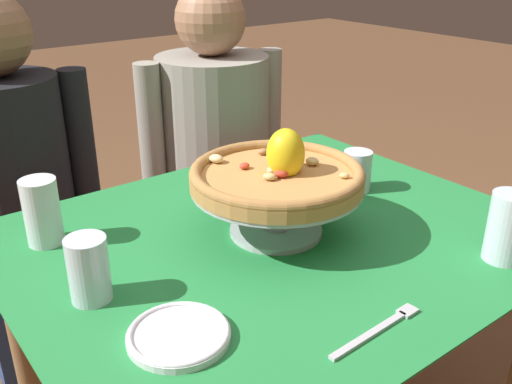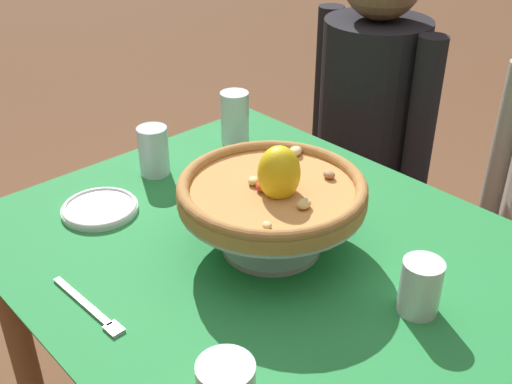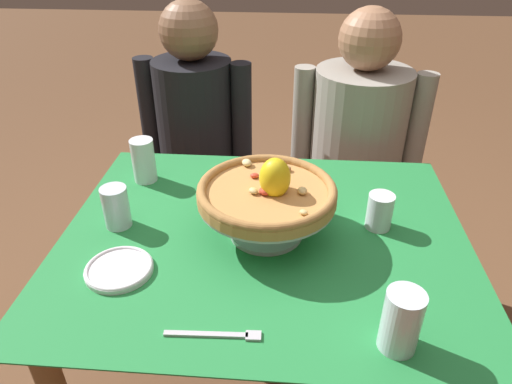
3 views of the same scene
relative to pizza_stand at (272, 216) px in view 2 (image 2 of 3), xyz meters
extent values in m
cylinder|color=olive|center=(-0.46, -0.37, -0.47)|extent=(0.06, 0.06, 0.74)
cylinder|color=olive|center=(-0.46, 0.36, -0.47)|extent=(0.06, 0.06, 0.74)
cube|color=olive|center=(-0.01, -0.01, -0.09)|extent=(1.04, 0.85, 0.02)
cube|color=#237F3D|center=(-0.01, -0.01, -0.07)|extent=(1.08, 0.89, 0.00)
cylinder|color=#B7B7C1|center=(0.00, 0.00, -0.06)|extent=(0.19, 0.19, 0.01)
cylinder|color=#B7B7C1|center=(0.00, 0.00, -0.01)|extent=(0.05, 0.05, 0.09)
cylinder|color=#B7B7C1|center=(0.00, 0.00, 0.03)|extent=(0.35, 0.35, 0.01)
cylinder|color=#BC8447|center=(0.00, 0.00, 0.05)|extent=(0.35, 0.35, 0.03)
torus|color=#A6743E|center=(0.00, 0.00, 0.07)|extent=(0.35, 0.35, 0.02)
ellipsoid|color=beige|center=(-0.06, 0.13, 0.07)|extent=(0.04, 0.04, 0.02)
ellipsoid|color=#C63D28|center=(-0.04, 0.06, 0.07)|extent=(0.02, 0.02, 0.01)
ellipsoid|color=tan|center=(0.09, -0.01, 0.07)|extent=(0.03, 0.03, 0.02)
ellipsoid|color=beige|center=(-0.01, 0.01, 0.07)|extent=(0.03, 0.03, 0.01)
ellipsoid|color=#996B42|center=(0.05, 0.10, 0.07)|extent=(0.03, 0.02, 0.01)
ellipsoid|color=tan|center=(0.09, -0.10, 0.07)|extent=(0.03, 0.02, 0.01)
ellipsoid|color=#C63D28|center=(0.00, -0.02, 0.07)|extent=(0.04, 0.04, 0.02)
ellipsoid|color=#996B42|center=(0.02, -0.01, 0.07)|extent=(0.02, 0.02, 0.01)
ellipsoid|color=tan|center=(-0.03, -0.02, 0.07)|extent=(0.03, 0.03, 0.01)
ellipsoid|color=yellow|center=(0.02, 0.00, 0.10)|extent=(0.09, 0.09, 0.11)
cylinder|color=silver|center=(-0.40, 0.01, -0.01)|extent=(0.07, 0.07, 0.12)
cylinder|color=silver|center=(-0.40, 0.01, -0.03)|extent=(0.06, 0.06, 0.07)
cylinder|color=white|center=(0.30, 0.05, -0.02)|extent=(0.07, 0.07, 0.10)
cylinder|color=silver|center=(0.30, 0.05, -0.04)|extent=(0.06, 0.06, 0.05)
cylinder|color=white|center=(-0.40, 0.25, 0.00)|extent=(0.07, 0.07, 0.14)
cylinder|color=silver|center=(-0.40, 0.25, -0.03)|extent=(0.06, 0.06, 0.09)
cylinder|color=white|center=(-0.34, -0.18, -0.06)|extent=(0.16, 0.16, 0.01)
torus|color=white|center=(-0.34, -0.18, -0.06)|extent=(0.16, 0.16, 0.01)
cube|color=#B7B7C1|center=(-0.10, -0.36, -0.07)|extent=(0.17, 0.02, 0.01)
cube|color=#B7B7C1|center=(0.00, -0.35, -0.07)|extent=(0.03, 0.03, 0.01)
cube|color=navy|center=(-0.33, 0.73, -0.61)|extent=(0.31, 0.35, 0.46)
cylinder|color=black|center=(-0.33, 0.73, -0.10)|extent=(0.34, 0.34, 0.55)
cylinder|color=black|center=(-0.52, 0.75, -0.06)|extent=(0.08, 0.08, 0.47)
cylinder|color=black|center=(-0.14, 0.71, -0.06)|extent=(0.08, 0.08, 0.47)
cylinder|color=gray|center=(0.10, 0.75, -0.08)|extent=(0.08, 0.08, 0.47)
camera|label=1|loc=(-0.68, -0.82, 0.50)|focal=39.87mm
camera|label=2|loc=(0.71, -0.70, 0.64)|focal=43.56mm
camera|label=3|loc=(0.05, -1.00, 0.68)|focal=32.67mm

